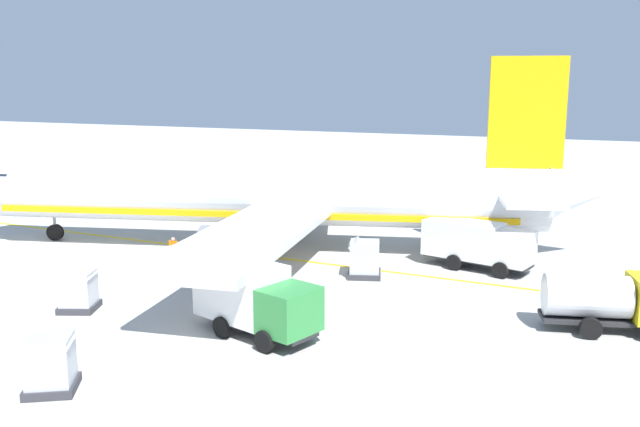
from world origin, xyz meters
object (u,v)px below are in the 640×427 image
at_px(service_truck_catering, 613,299).
at_px(cargo_container_far, 79,291).
at_px(service_truck_fuel, 477,243).
at_px(cargo_container_mid, 51,364).
at_px(crew_marshaller, 173,249).
at_px(service_truck_baggage, 254,298).
at_px(crew_loader_right, 536,221).
at_px(airliner_foreground, 262,195).
at_px(cargo_container_near, 364,259).

xyz_separation_m(service_truck_catering, cargo_container_far, (-7.71, 22.26, -0.47)).
relative_size(service_truck_fuel, cargo_container_mid, 2.81).
height_order(service_truck_fuel, cargo_container_far, service_truck_fuel).
bearing_deg(service_truck_fuel, cargo_container_far, 135.38).
bearing_deg(service_truck_catering, crew_marshaller, 88.75).
bearing_deg(service_truck_fuel, service_truck_baggage, 157.17).
bearing_deg(service_truck_catering, crew_loader_right, 17.53).
relative_size(crew_marshaller, crew_loader_right, 0.94).
relative_size(airliner_foreground, service_truck_baggage, 6.90).
bearing_deg(airliner_foreground, cargo_container_near, -112.28).
distance_m(service_truck_fuel, crew_loader_right, 10.21).
distance_m(cargo_container_far, crew_loader_right, 30.23).
bearing_deg(crew_loader_right, crew_marshaller, 133.70).
relative_size(service_truck_catering, crew_loader_right, 3.22).
bearing_deg(service_truck_fuel, service_truck_catering, -135.30).
height_order(airliner_foreground, cargo_container_far, airliner_foreground).
distance_m(airliner_foreground, cargo_container_far, 14.52).
bearing_deg(cargo_container_mid, service_truck_baggage, -24.96).
relative_size(airliner_foreground, cargo_container_far, 19.20).
relative_size(service_truck_baggage, cargo_container_mid, 2.60).
relative_size(service_truck_baggage, cargo_container_near, 2.60).
distance_m(service_truck_catering, cargo_container_far, 23.56).
distance_m(service_truck_catering, crew_marshaller, 23.25).
distance_m(service_truck_fuel, cargo_container_near, 6.72).
bearing_deg(cargo_container_mid, cargo_container_far, 39.27).
relative_size(cargo_container_mid, crew_loader_right, 1.28).
height_order(service_truck_fuel, crew_loader_right, service_truck_fuel).
distance_m(airliner_foreground, service_truck_fuel, 13.63).
bearing_deg(service_truck_baggage, service_truck_catering, -62.78).
height_order(service_truck_baggage, crew_loader_right, service_truck_baggage).
height_order(service_truck_fuel, service_truck_baggage, service_truck_baggage).
distance_m(service_truck_baggage, crew_loader_right, 25.55).
distance_m(service_truck_catering, cargo_container_near, 12.86).
bearing_deg(cargo_container_mid, service_truck_fuel, -23.57).
distance_m(service_truck_fuel, cargo_container_mid, 23.75).
bearing_deg(airliner_foreground, crew_loader_right, -54.46).
height_order(cargo_container_near, crew_marshaller, cargo_container_near).
bearing_deg(service_truck_fuel, airliner_foreground, 93.77).
height_order(cargo_container_mid, crew_loader_right, cargo_container_mid).
bearing_deg(service_truck_fuel, crew_loader_right, -10.30).
xyz_separation_m(service_truck_fuel, crew_loader_right, (10.04, -1.82, -0.44)).
xyz_separation_m(airliner_foreground, cargo_container_mid, (-20.88, -3.97, -2.42)).
height_order(service_truck_fuel, cargo_container_mid, service_truck_fuel).
xyz_separation_m(service_truck_fuel, cargo_container_mid, (-21.76, 9.50, -0.52)).
xyz_separation_m(service_truck_fuel, cargo_container_near, (-4.30, 5.14, -0.50)).
distance_m(service_truck_catering, cargo_container_mid, 22.12).
relative_size(service_truck_baggage, service_truck_catering, 1.03).
distance_m(cargo_container_mid, crew_marshaller, 16.18).
bearing_deg(cargo_container_mid, crew_loader_right, -19.59).
xyz_separation_m(service_truck_catering, crew_loader_right, (17.45, 5.51, -0.34)).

